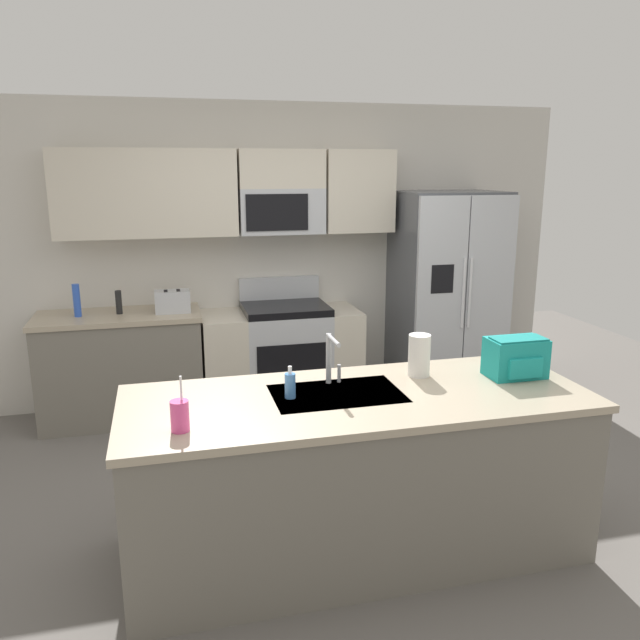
{
  "coord_description": "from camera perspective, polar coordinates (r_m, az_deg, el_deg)",
  "views": [
    {
      "loc": [
        -1.04,
        -3.39,
        2.06
      ],
      "look_at": [
        -0.03,
        0.6,
        1.05
      ],
      "focal_mm": 35.27,
      "sensor_mm": 36.0,
      "label": 1
    }
  ],
  "objects": [
    {
      "name": "range_oven",
      "position": [
        5.53,
        -3.51,
        -3.27
      ],
      "size": [
        1.36,
        0.61,
        1.1
      ],
      "color": "#B7BABF",
      "rests_on": "ground"
    },
    {
      "name": "drink_cup_pink",
      "position": [
        2.91,
        -12.6,
        -8.47
      ],
      "size": [
        0.08,
        0.08,
        0.26
      ],
      "color": "#EA4C93",
      "rests_on": "island_counter"
    },
    {
      "name": "sink_faucet",
      "position": [
        3.4,
        1.01,
        -3.19
      ],
      "size": [
        0.09,
        0.21,
        0.28
      ],
      "color": "#B7BABF",
      "rests_on": "island_counter"
    },
    {
      "name": "island_counter",
      "position": [
        3.48,
        3.35,
        -13.7
      ],
      "size": [
        2.44,
        0.93,
        0.9
      ],
      "color": "slate",
      "rests_on": "ground"
    },
    {
      "name": "bottle_blue",
      "position": [
        5.32,
        -21.2,
        1.66
      ],
      "size": [
        0.06,
        0.06,
        0.26
      ],
      "primitive_type": "cylinder",
      "color": "blue",
      "rests_on": "back_counter"
    },
    {
      "name": "kitchen_wall_unit",
      "position": [
        5.58,
        -4.96,
        7.68
      ],
      "size": [
        5.2,
        0.43,
        2.6
      ],
      "color": "beige",
      "rests_on": "ground"
    },
    {
      "name": "refrigerator",
      "position": [
        5.81,
        11.41,
        2.22
      ],
      "size": [
        0.9,
        0.76,
        1.85
      ],
      "color": "#4C4F54",
      "rests_on": "ground"
    },
    {
      "name": "back_counter",
      "position": [
        5.45,
        -17.54,
        -4.07
      ],
      "size": [
        1.31,
        0.63,
        0.9
      ],
      "color": "slate",
      "rests_on": "ground"
    },
    {
      "name": "soap_dispenser",
      "position": [
        3.24,
        -2.73,
        -5.93
      ],
      "size": [
        0.06,
        0.06,
        0.17
      ],
      "color": "#4C8CD8",
      "rests_on": "island_counter"
    },
    {
      "name": "paper_towel_roll",
      "position": [
        3.6,
        8.99,
        -3.18
      ],
      "size": [
        0.12,
        0.12,
        0.24
      ],
      "primitive_type": "cylinder",
      "color": "white",
      "rests_on": "island_counter"
    },
    {
      "name": "toaster",
      "position": [
        5.25,
        -13.23,
        1.65
      ],
      "size": [
        0.28,
        0.16,
        0.18
      ],
      "color": "#B7BABF",
      "rests_on": "back_counter"
    },
    {
      "name": "ground_plane",
      "position": [
        4.1,
        2.53,
        -16.38
      ],
      "size": [
        9.0,
        9.0,
        0.0
      ],
      "primitive_type": "plane",
      "color": "#66605B",
      "rests_on": "ground"
    },
    {
      "name": "pepper_mill",
      "position": [
        5.31,
        -17.79,
        1.54
      ],
      "size": [
        0.05,
        0.05,
        0.19
      ],
      "primitive_type": "cylinder",
      "color": "black",
      "rests_on": "back_counter"
    },
    {
      "name": "backpack",
      "position": [
        3.71,
        17.36,
        -3.19
      ],
      "size": [
        0.32,
        0.22,
        0.23
      ],
      "color": "teal",
      "rests_on": "island_counter"
    }
  ]
}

